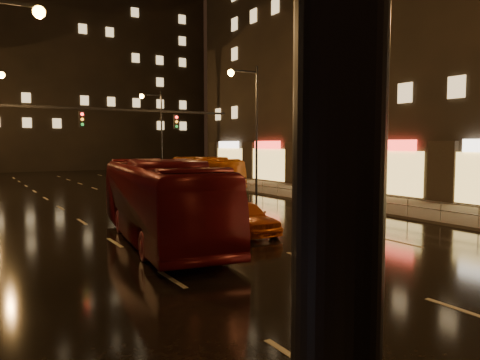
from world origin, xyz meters
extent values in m
plane|color=black|center=(0.00, 20.00, 0.00)|extent=(140.00, 140.00, 0.00)
cube|color=#38332D|center=(13.50, 15.00, 0.07)|extent=(7.00, 70.00, 0.15)
cube|color=black|center=(26.00, 20.00, 15.00)|extent=(18.00, 50.00, 30.00)
cube|color=black|center=(4.00, 72.00, 18.00)|extent=(44.00, 16.00, 36.00)
cube|color=black|center=(-2.00, 20.00, 6.10)|extent=(15.20, 0.14, 0.14)
cube|color=black|center=(-4.00, 20.00, 5.45)|extent=(0.32, 0.18, 0.95)
cube|color=black|center=(2.00, 20.00, 5.45)|extent=(0.32, 0.18, 0.95)
sphere|color=#FF1E19|center=(-4.00, 19.88, 5.75)|extent=(0.18, 0.18, 0.18)
cylinder|color=#99999E|center=(10.20, 44.00, 0.65)|extent=(0.04, 0.04, 1.00)
cube|color=#99999E|center=(10.20, 18.00, 1.10)|extent=(0.05, 56.00, 0.05)
cube|color=#99999E|center=(10.20, 18.00, 0.70)|extent=(0.05, 56.00, 0.05)
imported|color=#5E0D13|center=(-3.25, 9.49, 1.69)|extent=(4.48, 12.38, 3.37)
imported|color=#AC4E11|center=(9.00, 29.72, 1.41)|extent=(2.85, 10.23, 2.82)
imported|color=#C95212|center=(0.50, 9.01, 0.74)|extent=(1.82, 4.39, 1.49)
imported|color=orange|center=(4.99, 21.58, 0.66)|extent=(2.01, 4.58, 1.31)
camera|label=1|loc=(-10.23, -8.68, 4.01)|focal=35.00mm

